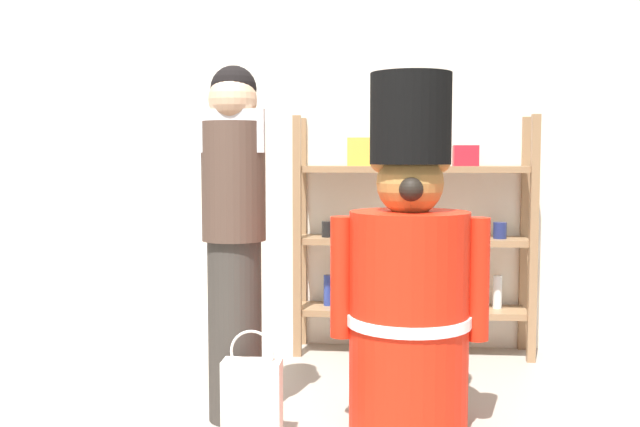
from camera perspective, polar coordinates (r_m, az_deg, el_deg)
The scene contains 5 objects.
back_wall at distance 4.79m, azimuth -0.77°, elevation 5.01°, with size 6.40×0.12×2.60m, color silver.
merchandise_shelf at distance 4.57m, azimuth 7.33°, elevation -1.63°, with size 1.50×0.35×1.52m.
teddy_bear_guard at distance 3.28m, azimuth 7.16°, elevation -5.62°, with size 0.72×0.57×1.63m.
person_shopper at distance 3.38m, azimuth -6.91°, elevation -1.38°, with size 0.32×0.30×1.69m.
shopping_bag at distance 3.26m, azimuth -5.47°, elevation -14.60°, with size 0.26×0.12×0.50m.
Camera 1 is at (0.50, -2.56, 1.26)m, focal length 39.86 mm.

